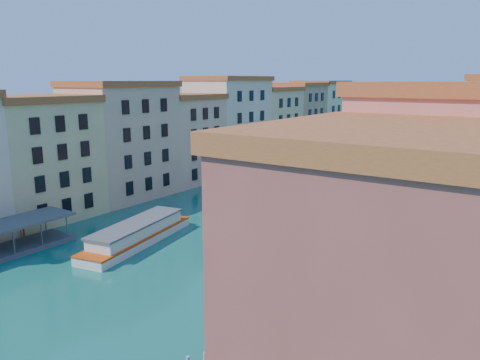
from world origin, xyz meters
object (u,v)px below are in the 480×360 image
object	(u,v)px
vaporetto_stop	(3,243)
blue_dock	(254,340)
gondola_right	(241,246)
vaporetto_far	(316,169)
vaporetto_near	(137,234)
gondola_fore	(222,242)

from	to	relation	value
vaporetto_stop	blue_dock	bearing A→B (deg)	1.36
gondola_right	vaporetto_far	bearing A→B (deg)	111.75
vaporetto_near	blue_dock	bearing A→B (deg)	-34.53
vaporetto_far	gondola_right	size ratio (longest dim) A/B	1.48
vaporetto_stop	vaporetto_far	distance (m)	65.33
gondola_right	gondola_fore	bearing A→B (deg)	-173.85
vaporetto_near	gondola_right	world-z (taller)	vaporetto_near
gondola_fore	blue_dock	world-z (taller)	gondola_fore
gondola_fore	vaporetto_stop	bearing A→B (deg)	-151.99
vaporetto_stop	gondola_right	bearing A→B (deg)	37.52
vaporetto_near	blue_dock	distance (m)	26.81
vaporetto_near	blue_dock	size ratio (longest dim) A/B	2.93
gondola_fore	blue_dock	size ratio (longest dim) A/B	1.65
vaporetto_far	gondola_fore	xyz separation A→B (m)	(9.91, -47.60, -0.83)
vaporetto_stop	gondola_right	xyz separation A→B (m)	(22.16, 17.02, -0.97)
vaporetto_near	blue_dock	xyz separation A→B (m)	(24.50, -10.84, -1.01)
vaporetto_stop	gondola_fore	world-z (taller)	vaporetto_stop
vaporetto_far	vaporetto_near	bearing A→B (deg)	-107.12
vaporetto_far	gondola_right	distance (m)	49.33
blue_dock	vaporetto_far	bearing A→B (deg)	92.37
vaporetto_stop	blue_dock	world-z (taller)	vaporetto_stop
blue_dock	vaporetto_stop	bearing A→B (deg)	162.24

